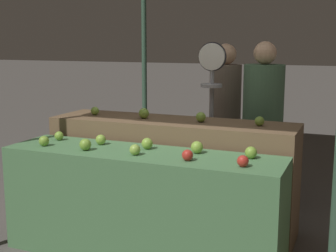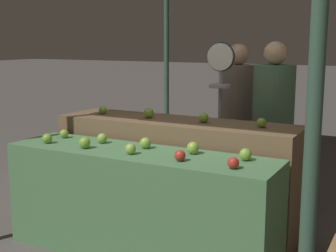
% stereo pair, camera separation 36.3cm
% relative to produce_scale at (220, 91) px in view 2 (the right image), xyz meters
% --- Properties ---
extents(display_counter_front, '(2.10, 0.55, 0.81)m').
position_rel_produce_scale_xyz_m(display_counter_front, '(-0.18, -1.13, -0.75)').
color(display_counter_front, '#4C7A4C').
rests_on(display_counter_front, ground_plane).
extents(display_counter_back, '(2.10, 0.55, 0.95)m').
position_rel_produce_scale_xyz_m(display_counter_back, '(-0.18, -0.53, -0.68)').
color(display_counter_back, brown).
rests_on(display_counter_back, ground_plane).
extents(apple_front_0, '(0.08, 0.08, 0.08)m').
position_rel_produce_scale_xyz_m(apple_front_0, '(-0.96, -1.24, -0.31)').
color(apple_front_0, '#7AA338').
rests_on(apple_front_0, display_counter_front).
extents(apple_front_1, '(0.09, 0.09, 0.09)m').
position_rel_produce_scale_xyz_m(apple_front_1, '(-0.59, -1.24, -0.30)').
color(apple_front_1, '#7AA338').
rests_on(apple_front_1, display_counter_front).
extents(apple_front_2, '(0.08, 0.08, 0.08)m').
position_rel_produce_scale_xyz_m(apple_front_2, '(-0.18, -1.23, -0.31)').
color(apple_front_2, '#8EB247').
rests_on(apple_front_2, display_counter_front).
extents(apple_front_3, '(0.08, 0.08, 0.08)m').
position_rel_produce_scale_xyz_m(apple_front_3, '(0.22, -1.24, -0.31)').
color(apple_front_3, '#B72D23').
rests_on(apple_front_3, display_counter_front).
extents(apple_front_4, '(0.08, 0.08, 0.08)m').
position_rel_produce_scale_xyz_m(apple_front_4, '(0.60, -1.25, -0.31)').
color(apple_front_4, '#B72D23').
rests_on(apple_front_4, display_counter_front).
extents(apple_front_5, '(0.07, 0.07, 0.07)m').
position_rel_produce_scale_xyz_m(apple_front_5, '(-0.98, -1.01, -0.31)').
color(apple_front_5, '#7AA338').
rests_on(apple_front_5, display_counter_front).
extents(apple_front_6, '(0.08, 0.08, 0.08)m').
position_rel_produce_scale_xyz_m(apple_front_6, '(-0.58, -1.03, -0.31)').
color(apple_front_6, '#84AD3D').
rests_on(apple_front_6, display_counter_front).
extents(apple_front_7, '(0.09, 0.09, 0.09)m').
position_rel_produce_scale_xyz_m(apple_front_7, '(-0.18, -1.03, -0.31)').
color(apple_front_7, '#84AD3D').
rests_on(apple_front_7, display_counter_front).
extents(apple_front_8, '(0.09, 0.09, 0.09)m').
position_rel_produce_scale_xyz_m(apple_front_8, '(0.21, -1.01, -0.30)').
color(apple_front_8, '#84AD3D').
rests_on(apple_front_8, display_counter_front).
extents(apple_front_9, '(0.08, 0.08, 0.08)m').
position_rel_produce_scale_xyz_m(apple_front_9, '(0.60, -1.02, -0.31)').
color(apple_front_9, '#7AA338').
rests_on(apple_front_9, display_counter_front).
extents(apple_back_0, '(0.07, 0.07, 0.07)m').
position_rel_produce_scale_xyz_m(apple_back_0, '(-0.93, -0.54, -0.17)').
color(apple_back_0, '#7AA338').
rests_on(apple_back_0, display_counter_back).
extents(apple_back_1, '(0.09, 0.09, 0.09)m').
position_rel_produce_scale_xyz_m(apple_back_1, '(-0.44, -0.54, -0.16)').
color(apple_back_1, '#7AA338').
rests_on(apple_back_1, display_counter_back).
extents(apple_back_2, '(0.08, 0.08, 0.08)m').
position_rel_produce_scale_xyz_m(apple_back_2, '(0.07, -0.53, -0.16)').
color(apple_back_2, '#7AA338').
rests_on(apple_back_2, display_counter_back).
extents(apple_back_3, '(0.08, 0.08, 0.08)m').
position_rel_produce_scale_xyz_m(apple_back_3, '(0.56, -0.52, -0.17)').
color(apple_back_3, '#7AA338').
rests_on(apple_back_3, display_counter_back).
extents(produce_scale, '(0.26, 0.20, 1.60)m').
position_rel_produce_scale_xyz_m(produce_scale, '(0.00, 0.00, 0.00)').
color(produce_scale, '#99999E').
rests_on(produce_scale, ground_plane).
extents(person_vendor_at_scale, '(0.39, 0.39, 1.61)m').
position_rel_produce_scale_xyz_m(person_vendor_at_scale, '(0.44, 0.22, -0.24)').
color(person_vendor_at_scale, '#2D2D38').
rests_on(person_vendor_at_scale, ground_plane).
extents(person_customer_left, '(0.41, 0.41, 1.59)m').
position_rel_produce_scale_xyz_m(person_customer_left, '(0.00, 0.46, -0.24)').
color(person_customer_left, '#2D2D38').
rests_on(person_customer_left, ground_plane).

